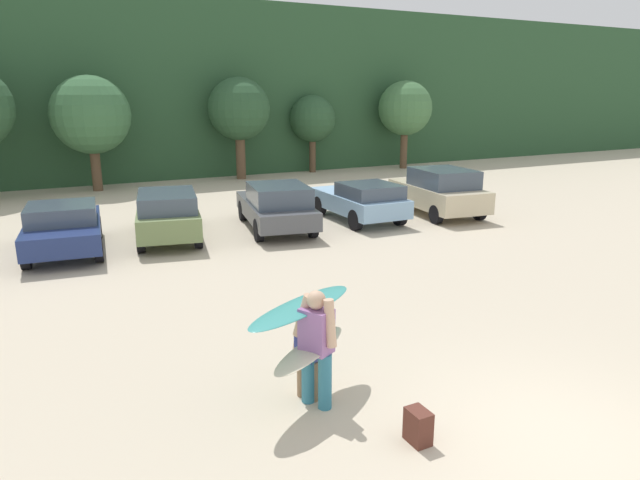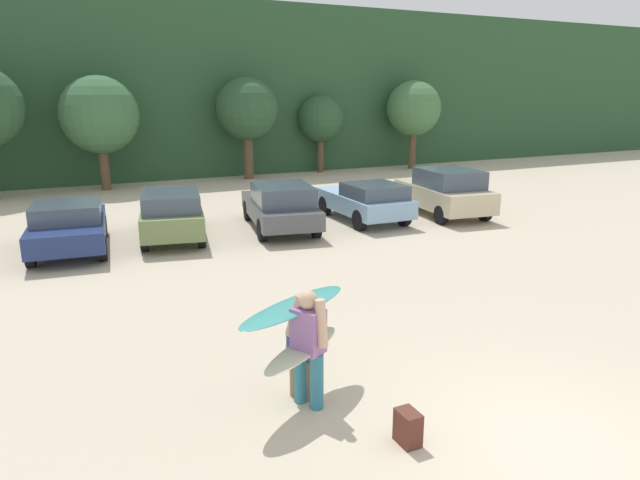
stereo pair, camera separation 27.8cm
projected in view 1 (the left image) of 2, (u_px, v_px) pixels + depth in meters
The scene contains 16 objects.
ground_plane at pixel (555, 436), 7.36m from camera, with size 120.00×120.00×0.00m, color beige.
hillside_ridge at pixel (131, 90), 32.64m from camera, with size 108.00×12.00×8.98m, color #284C2D.
tree_center at pixel (91, 115), 24.96m from camera, with size 3.45×3.45×5.12m.
tree_center_left at pixel (239, 110), 28.47m from camera, with size 3.14×3.14×5.13m.
tree_right at pixel (312, 119), 31.15m from camera, with size 2.55×2.55×4.23m.
tree_far_left at pixel (405, 109), 32.64m from camera, with size 3.12×3.12×5.04m.
parked_car_navy at pixel (63, 227), 15.65m from camera, with size 2.33×4.33×1.39m.
parked_car_olive_green at pixel (168, 213), 17.05m from camera, with size 2.57×4.59×1.52m.
parked_car_dark_gray at pixel (276, 206), 18.26m from camera, with size 2.69×4.86×1.54m.
parked_car_sky_blue at pixel (361, 200), 19.52m from camera, with size 2.00×4.09×1.39m.
parked_car_champagne at pixel (439, 191), 20.53m from camera, with size 2.45×4.42×1.71m.
person_adult at pixel (316, 342), 7.86m from camera, with size 0.48×0.72×1.73m.
person_child at pixel (308, 353), 8.11m from camera, with size 0.37×0.57×1.28m.
surfboard_cream at pixel (310, 350), 7.92m from camera, with size 1.75×1.46×0.12m.
surfboard_teal at pixel (302, 307), 8.02m from camera, with size 2.21×1.55×0.10m.
backpack_dropped at pixel (418, 426), 7.18m from camera, with size 0.24×0.34×0.45m.
Camera 1 is at (-5.68, -4.35, 4.35)m, focal length 31.64 mm.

